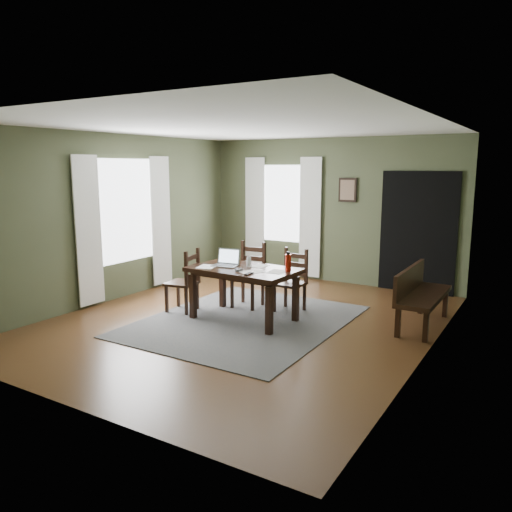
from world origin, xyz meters
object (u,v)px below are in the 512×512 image
Objects in this scene: laptop at (227,261)px; water_bottle at (288,262)px; bench at (419,291)px; dining_table at (244,274)px; chair_back_right at (291,281)px; chair_back_left at (249,276)px; chair_end at (185,281)px.

water_bottle is (0.95, 0.08, 0.06)m from laptop.
bench is at bearing 13.50° from laptop.
bench is 1.84m from water_bottle.
laptop is (-0.31, 0.03, 0.16)m from dining_table.
chair_back_right is at bearing 113.08° from water_bottle.
chair_back_left is at bearing 98.50° from bench.
chair_back_left is 1.17m from water_bottle.
chair_back_right is at bearing 66.78° from dining_table.
chair_back_left is at bearing 118.37° from dining_table.
laptop is (-2.50, -1.00, 0.34)m from bench.
bench is at bearing 27.64° from dining_table.
chair_end is 2.47× the size of laptop.
chair_end is at bearing -172.31° from water_bottle.
chair_back_left reaches higher than bench.
chair_back_left is 2.54m from bench.
dining_table is 0.34m from laptop.
chair_end is 1.70m from water_bottle.
bench is at bearing 4.19° from chair_back_left.
chair_end is 1.01m from chair_back_left.
laptop is at bearing 92.71° from chair_end.
chair_end is 3.45× the size of water_bottle.
chair_end is at bearing -176.71° from laptop.
laptop is (0.68, 0.14, 0.35)m from chair_end.
water_bottle reaches higher than chair_back_left.
bench is (2.51, 0.38, -0.01)m from chair_back_left.
laptop reaches higher than bench.
laptop is at bearing 177.45° from dining_table.
dining_table is 0.87m from chair_back_right.
water_bottle is at bearing 120.51° from bench.
chair_end is at bearing -135.85° from chair_back_left.
laptop is 1.40× the size of water_bottle.
chair_back_left is 2.60× the size of laptop.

